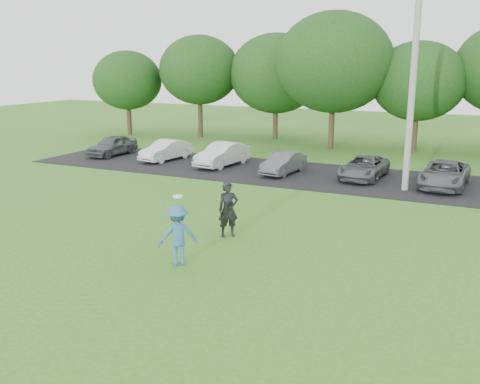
{
  "coord_description": "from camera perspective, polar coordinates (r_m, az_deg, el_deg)",
  "views": [
    {
      "loc": [
        7.39,
        -12.15,
        5.53
      ],
      "look_at": [
        0.0,
        3.5,
        1.3
      ],
      "focal_mm": 40.0,
      "sensor_mm": 36.0,
      "label": 1
    }
  ],
  "objects": [
    {
      "name": "parking_lot",
      "position": [
        26.79,
        8.71,
        1.7
      ],
      "size": [
        32.0,
        6.5,
        0.03
      ],
      "primitive_type": "cube",
      "color": "black",
      "rests_on": "ground"
    },
    {
      "name": "utility_pole",
      "position": [
        24.06,
        17.99,
        11.69
      ],
      "size": [
        0.28,
        0.28,
        9.89
      ],
      "primitive_type": "cylinder",
      "color": "#9A9995",
      "rests_on": "ground"
    },
    {
      "name": "parked_cars",
      "position": [
        26.43,
        11.49,
        2.72
      ],
      "size": [
        27.98,
        4.65,
        1.24
      ],
      "color": "#505357",
      "rests_on": "parking_lot"
    },
    {
      "name": "tree_row",
      "position": [
        35.41,
        16.09,
        12.22
      ],
      "size": [
        42.39,
        9.85,
        8.64
      ],
      "color": "#38281C",
      "rests_on": "ground"
    },
    {
      "name": "frisbee_player",
      "position": [
        14.96,
        -6.66,
        -4.56
      ],
      "size": [
        1.25,
        1.21,
        1.98
      ],
      "color": "teal",
      "rests_on": "ground"
    },
    {
      "name": "ground",
      "position": [
        15.26,
        -5.67,
        -7.59
      ],
      "size": [
        100.0,
        100.0,
        0.0
      ],
      "primitive_type": "plane",
      "color": "#397321",
      "rests_on": "ground"
    },
    {
      "name": "camera_bystander",
      "position": [
        17.22,
        -1.27,
        -1.86
      ],
      "size": [
        0.78,
        0.75,
        1.8
      ],
      "color": "black",
      "rests_on": "ground"
    }
  ]
}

